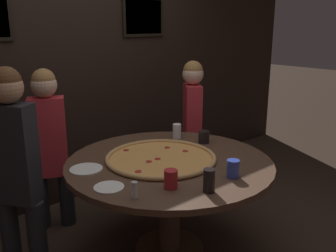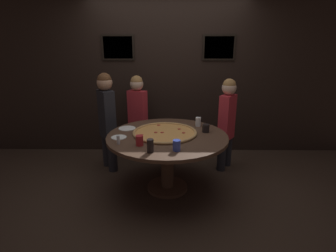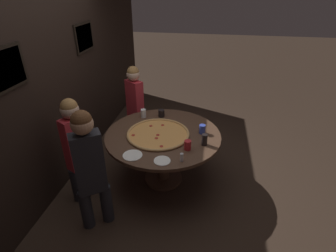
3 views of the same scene
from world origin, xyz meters
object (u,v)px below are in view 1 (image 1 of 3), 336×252
at_px(drink_cup_front_edge, 204,137).
at_px(diner_centre_back, 192,121).
at_px(giant_pizza, 161,158).
at_px(drink_cup_far_right, 177,131).
at_px(drink_cup_far_left, 171,179).
at_px(dining_table, 169,179).
at_px(white_plate_near_front, 86,169).
at_px(drink_cup_by_shaker, 233,169).
at_px(diner_far_right, 15,158).
at_px(diner_side_right, 49,140).
at_px(white_plate_beside_cup, 109,187).
at_px(drink_cup_beside_pizza, 209,181).
at_px(condiment_shaker, 135,190).

relative_size(drink_cup_front_edge, diner_centre_back, 0.08).
bearing_deg(giant_pizza, diner_centre_back, 32.50).
bearing_deg(drink_cup_far_right, drink_cup_far_left, -134.96).
distance_m(dining_table, drink_cup_far_left, 0.50).
bearing_deg(diner_centre_back, white_plate_near_front, -38.77).
height_order(dining_table, white_plate_near_front, white_plate_near_front).
distance_m(drink_cup_by_shaker, diner_far_right, 1.46).
relative_size(diner_far_right, diner_side_right, 1.06).
height_order(drink_cup_far_right, white_plate_beside_cup, drink_cup_far_right).
distance_m(drink_cup_beside_pizza, diner_side_right, 1.51).
height_order(drink_cup_by_shaker, diner_centre_back, diner_centre_back).
height_order(white_plate_beside_cup, condiment_shaker, condiment_shaker).
bearing_deg(diner_far_right, drink_cup_front_edge, -143.25).
xyz_separation_m(drink_cup_by_shaker, white_plate_near_front, (-0.64, 0.74, -0.05)).
bearing_deg(diner_far_right, diner_side_right, -82.61).
relative_size(drink_cup_front_edge, diner_side_right, 0.07).
relative_size(drink_cup_far_right, drink_cup_by_shaker, 1.05).
height_order(drink_cup_far_left, drink_cup_beside_pizza, drink_cup_beside_pizza).
distance_m(drink_cup_far_left, drink_cup_beside_pizza, 0.23).
relative_size(white_plate_near_front, diner_centre_back, 0.16).
relative_size(giant_pizza, drink_cup_front_edge, 7.90).
height_order(drink_cup_far_right, diner_side_right, diner_side_right).
height_order(drink_cup_front_edge, drink_cup_beside_pizza, drink_cup_beside_pizza).
xyz_separation_m(drink_cup_far_left, diner_side_right, (-0.18, 1.29, -0.03)).
distance_m(drink_cup_far_right, condiment_shaker, 1.17).
distance_m(dining_table, drink_cup_front_edge, 0.53).
distance_m(white_plate_beside_cup, diner_far_right, 0.76).
bearing_deg(drink_cup_by_shaker, condiment_shaker, 164.21).
height_order(dining_table, diner_centre_back, diner_centre_back).
distance_m(drink_cup_beside_pizza, diner_centre_back, 1.54).
distance_m(drink_cup_front_edge, diner_far_right, 1.44).
xyz_separation_m(drink_cup_by_shaker, diner_far_right, (-0.98, 1.08, 0.01)).
bearing_deg(white_plate_beside_cup, diner_side_right, 84.58).
height_order(condiment_shaker, diner_centre_back, diner_centre_back).
distance_m(dining_table, white_plate_near_front, 0.60).
bearing_deg(drink_cup_front_edge, white_plate_beside_cup, -168.32).
xyz_separation_m(diner_far_right, diner_side_right, (0.40, 0.35, -0.04)).
bearing_deg(giant_pizza, diner_side_right, 116.69).
relative_size(dining_table, drink_cup_front_edge, 14.59).
bearing_deg(drink_cup_far_left, drink_cup_far_right, 45.04).
xyz_separation_m(drink_cup_beside_pizza, diner_far_right, (-0.71, 1.12, 0.00)).
bearing_deg(diner_centre_back, drink_cup_by_shaker, 2.03).
relative_size(diner_centre_back, diner_side_right, 1.00).
bearing_deg(drink_cup_by_shaker, drink_cup_far_right, 70.21).
bearing_deg(white_plate_beside_cup, drink_cup_beside_pizza, -46.55).
xyz_separation_m(white_plate_beside_cup, diner_side_right, (0.10, 1.04, 0.02)).
relative_size(giant_pizza, white_plate_beside_cup, 4.36).
height_order(dining_table, drink_cup_far_left, drink_cup_far_left).
bearing_deg(drink_cup_front_edge, diner_centre_back, 53.66).
relative_size(drink_cup_far_right, condiment_shaker, 1.26).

